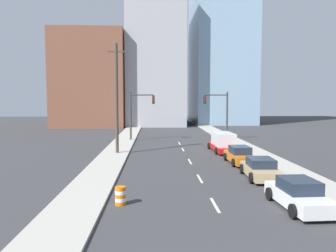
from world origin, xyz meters
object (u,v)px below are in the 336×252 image
Objects in this scene: sedan_white at (298,195)px; sedan_tan at (261,169)px; traffic_signal_left at (137,110)px; box_truck_red at (223,143)px; traffic_barrel at (120,196)px; utility_pole_left_mid at (117,98)px; traffic_signal_right at (221,110)px; sedan_orange at (240,156)px.

sedan_tan is (0.14, 6.25, -0.03)m from sedan_white.
traffic_signal_left is 13.85m from box_truck_red.
utility_pole_left_mid is at bearing 97.00° from traffic_barrel.
traffic_signal_left and traffic_signal_right have the same top height.
traffic_signal_left is at bearing 119.68° from sedan_orange.
sedan_orange is at bearing 87.37° from sedan_white.
box_truck_red is (10.88, 1.10, -4.63)m from utility_pole_left_mid.
utility_pole_left_mid is (-1.45, -10.75, 1.49)m from traffic_signal_left.
sedan_white is at bearing -91.46° from sedan_orange.
sedan_orange reaches higher than sedan_tan.
traffic_signal_left is at bearing 106.68° from sedan_white.
traffic_signal_right reaches higher than sedan_tan.
traffic_signal_left is at bearing 117.06° from sedan_tan.
sedan_white reaches higher than sedan_orange.
traffic_signal_right is at bearing 68.32° from traffic_barrel.
traffic_signal_right is 10.28m from box_truck_red.
sedan_tan is (11.03, -10.60, -4.92)m from utility_pole_left_mid.
sedan_orange is at bearing 93.46° from sedan_tan.
utility_pole_left_mid is 2.35× the size of sedan_tan.
traffic_signal_left is 1.06× the size of box_truck_red.
traffic_signal_right is 1.39× the size of sedan_tan.
traffic_signal_right reaches higher than sedan_white.
utility_pole_left_mid is 1.79× the size of box_truck_red.
traffic_signal_right is 1.06× the size of box_truck_red.
sedan_tan is at bearing 86.52° from sedan_white.
box_truck_red is (-0.01, 17.95, 0.27)m from sedan_white.
box_truck_red reaches higher than traffic_barrel.
sedan_tan is at bearing 30.49° from traffic_barrel.
traffic_signal_left is 1.39× the size of sedan_tan.
box_truck_red is (-1.69, -9.65, -3.13)m from traffic_signal_right.
sedan_orange is at bearing 49.73° from traffic_barrel.
utility_pole_left_mid reaches higher than traffic_signal_left.
sedan_tan is 1.02× the size of sedan_orange.
sedan_orange is (9.02, 10.65, 0.20)m from traffic_barrel.
traffic_signal_right reaches higher than sedan_orange.
traffic_signal_right is 21.68m from sedan_tan.
utility_pole_left_mid is at bearing 139.03° from sedan_tan.
traffic_signal_right is 6.79× the size of traffic_barrel.
traffic_signal_left is at bearing 91.09° from traffic_barrel.
utility_pole_left_mid is 13.14m from sedan_orange.
sedan_white is at bearing -91.73° from box_truck_red.
traffic_signal_right is (11.12, 0.00, 0.00)m from traffic_signal_left.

